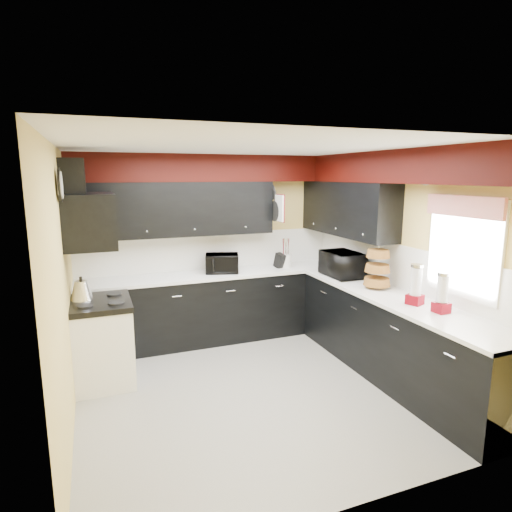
{
  "coord_description": "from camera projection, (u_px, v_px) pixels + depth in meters",
  "views": [
    {
      "loc": [
        -1.53,
        -3.95,
        2.24
      ],
      "look_at": [
        0.25,
        0.66,
        1.3
      ],
      "focal_mm": 30.0,
      "sensor_mm": 36.0,
      "label": 1
    }
  ],
  "objects": [
    {
      "name": "baskets",
      "position": [
        377.0,
        268.0,
        4.94
      ],
      "size": [
        0.27,
        0.27,
        0.5
      ],
      "primitive_type": null,
      "color": "brown",
      "rests_on": "upper_right"
    },
    {
      "name": "toaster_oven",
      "position": [
        222.0,
        263.0,
        5.76
      ],
      "size": [
        0.52,
        0.47,
        0.25
      ],
      "primitive_type": "imported",
      "rotation": [
        0.0,
        0.0,
        -0.29
      ],
      "color": "black",
      "rests_on": "counter_back"
    },
    {
      "name": "cab_back",
      "position": [
        217.0,
        307.0,
        5.86
      ],
      "size": [
        3.6,
        0.6,
        0.9
      ],
      "primitive_type": "cube",
      "color": "black",
      "rests_on": "ground"
    },
    {
      "name": "window",
      "position": [
        464.0,
        248.0,
        4.09
      ],
      "size": [
        0.03,
        0.86,
        0.96
      ],
      "primitive_type": null,
      "color": "white",
      "rests_on": "wall_right"
    },
    {
      "name": "wall_back",
      "position": [
        210.0,
        247.0,
        5.99
      ],
      "size": [
        3.6,
        0.06,
        2.5
      ],
      "primitive_type": "cube",
      "color": "#E0C666",
      "rests_on": "ground"
    },
    {
      "name": "ceiling",
      "position": [
        257.0,
        147.0,
        4.11
      ],
      "size": [
        3.6,
        3.6,
        0.06
      ],
      "primitive_type": "cube",
      "color": "white",
      "rests_on": "wall_back"
    },
    {
      "name": "counter_right",
      "position": [
        395.0,
        298.0,
        4.66
      ],
      "size": [
        0.64,
        3.02,
        0.04
      ],
      "primitive_type": "cube",
      "color": "white",
      "rests_on": "cab_right"
    },
    {
      "name": "kettle",
      "position": [
        82.0,
        290.0,
        4.58
      ],
      "size": [
        0.24,
        0.24,
        0.21
      ],
      "primitive_type": null,
      "rotation": [
        0.0,
        0.0,
        0.04
      ],
      "color": "silver",
      "rests_on": "cooktop"
    },
    {
      "name": "dispenser_b",
      "position": [
        442.0,
        295.0,
        4.06
      ],
      "size": [
        0.14,
        0.14,
        0.36
      ],
      "primitive_type": null,
      "rotation": [
        0.0,
        0.0,
        0.06
      ],
      "color": "#66010C",
      "rests_on": "counter_right"
    },
    {
      "name": "clock",
      "position": [
        60.0,
        185.0,
        3.78
      ],
      "size": [
        0.03,
        0.3,
        0.3
      ],
      "primitive_type": null,
      "color": "black",
      "rests_on": "wall_left"
    },
    {
      "name": "pan_low",
      "position": [
        268.0,
        212.0,
        6.08
      ],
      "size": [
        0.03,
        0.24,
        0.42
      ],
      "primitive_type": null,
      "color": "black",
      "rests_on": "upper_back"
    },
    {
      "name": "knife_block",
      "position": [
        280.0,
        261.0,
        6.05
      ],
      "size": [
        0.13,
        0.15,
        0.2
      ],
      "primitive_type": "cube",
      "rotation": [
        0.0,
        0.0,
        0.31
      ],
      "color": "black",
      "rests_on": "counter_back"
    },
    {
      "name": "valance",
      "position": [
        463.0,
        206.0,
        4.0
      ],
      "size": [
        0.04,
        0.88,
        0.2
      ],
      "primitive_type": "cube",
      "color": "red",
      "rests_on": "wall_right"
    },
    {
      "name": "cooktop",
      "position": [
        100.0,
        303.0,
        4.57
      ],
      "size": [
        0.62,
        0.77,
        0.06
      ],
      "primitive_type": "cube",
      "color": "black",
      "rests_on": "stove"
    },
    {
      "name": "splash_back",
      "position": [
        211.0,
        251.0,
        5.99
      ],
      "size": [
        3.6,
        0.02,
        0.5
      ],
      "primitive_type": "cube",
      "color": "white",
      "rests_on": "counter_back"
    },
    {
      "name": "soffit_right",
      "position": [
        404.0,
        167.0,
        4.55
      ],
      "size": [
        0.36,
        3.24,
        0.35
      ],
      "primitive_type": "cube",
      "color": "black",
      "rests_on": "wall_right"
    },
    {
      "name": "pan_mid",
      "position": [
        275.0,
        211.0,
        5.84
      ],
      "size": [
        0.03,
        0.28,
        0.46
      ],
      "primitive_type": null,
      "color": "black",
      "rests_on": "upper_back"
    },
    {
      "name": "upper_right",
      "position": [
        347.0,
        209.0,
        5.64
      ],
      "size": [
        0.35,
        1.8,
        0.7
      ],
      "primitive_type": "cube",
      "color": "black",
      "rests_on": "wall_right"
    },
    {
      "name": "cab_right",
      "position": [
        392.0,
        339.0,
        4.74
      ],
      "size": [
        0.6,
        3.0,
        0.9
      ],
      "primitive_type": "cube",
      "color": "black",
      "rests_on": "ground"
    },
    {
      "name": "soffit_back",
      "position": [
        212.0,
        168.0,
        5.62
      ],
      "size": [
        3.6,
        0.36,
        0.35
      ],
      "primitive_type": "cube",
      "color": "black",
      "rests_on": "wall_back"
    },
    {
      "name": "ground",
      "position": [
        256.0,
        387.0,
        4.57
      ],
      "size": [
        3.6,
        3.6,
        0.0
      ],
      "primitive_type": "plane",
      "color": "gray",
      "rests_on": "ground"
    },
    {
      "name": "stove",
      "position": [
        103.0,
        344.0,
        4.65
      ],
      "size": [
        0.6,
        0.75,
        0.86
      ],
      "primitive_type": "cube",
      "color": "white",
      "rests_on": "ground"
    },
    {
      "name": "splash_right",
      "position": [
        399.0,
        266.0,
        4.98
      ],
      "size": [
        0.02,
        3.6,
        0.5
      ],
      "primitive_type": "cube",
      "color": "white",
      "rests_on": "counter_right"
    },
    {
      "name": "wall_right",
      "position": [
        400.0,
        261.0,
        4.98
      ],
      "size": [
        0.06,
        3.6,
        2.5
      ],
      "primitive_type": "cube",
      "color": "#E0C666",
      "rests_on": "ground"
    },
    {
      "name": "counter_back",
      "position": [
        217.0,
        274.0,
        5.78
      ],
      "size": [
        3.62,
        0.64,
        0.04
      ],
      "primitive_type": "cube",
      "color": "white",
      "rests_on": "cab_back"
    },
    {
      "name": "hood",
      "position": [
        89.0,
        220.0,
        4.38
      ],
      "size": [
        0.5,
        0.78,
        0.55
      ],
      "primitive_type": "cube",
      "color": "black",
      "rests_on": "wall_left"
    },
    {
      "name": "dispenser_a",
      "position": [
        416.0,
        286.0,
        4.33
      ],
      "size": [
        0.19,
        0.19,
        0.39
      ],
      "primitive_type": null,
      "rotation": [
        0.0,
        0.0,
        0.38
      ],
      "color": "maroon",
      "rests_on": "counter_right"
    },
    {
      "name": "pan_top",
      "position": [
        271.0,
        192.0,
        5.91
      ],
      "size": [
        0.03,
        0.22,
        0.4
      ],
      "primitive_type": null,
      "color": "black",
      "rests_on": "upper_back"
    },
    {
      "name": "cut_board",
      "position": [
        279.0,
        208.0,
        5.72
      ],
      "size": [
        0.03,
        0.26,
        0.35
      ],
      "primitive_type": "cube",
      "color": "white",
      "rests_on": "upper_back"
    },
    {
      "name": "upper_back",
      "position": [
        176.0,
        209.0,
        5.55
      ],
      "size": [
        2.6,
        0.35,
        0.7
      ],
      "primitive_type": "cube",
      "color": "black",
      "rests_on": "wall_back"
    },
    {
      "name": "wall_left",
      "position": [
        63.0,
        291.0,
        3.7
      ],
      "size": [
        0.06,
        3.6,
        2.5
      ],
      "primitive_type": "cube",
      "color": "#E0C666",
      "rests_on": "ground"
    },
    {
      "name": "microwave",
      "position": [
        343.0,
        264.0,
        5.53
      ],
      "size": [
        0.39,
        0.58,
        0.32
      ],
      "primitive_type": "imported",
      "rotation": [
        0.0,
        0.0,
        1.57
      ],
      "color": "black",
      "rests_on": "counter_right"
    },
    {
      "name": "utensil_crock",
      "position": [
        286.0,
        261.0,
        6.11
      ],
      "size": [
        0.22,
        0.22,
        0.18
      ],
      "primitive_type": "cylinder",
      "rotation": [
        0.0,
        0.0,
        0.38
      ],
      "color": "silver",
      "rests_on": "counter_back"
    },
    {
      "name": "hood_duct",
      "position": [
        72.0,
        179.0,
        4.26
      ],
      "size": [
        0.24,
        0.4,
        0.4
      ],
      "primitive_type": "cube",
      "color": "black",
      "rests_on": "wall_left"
    },
    {
      "name": "deco_plate",
      "position": [
        427.0,
        174.0,
        4.46
      ],
      "size": [
        0.03,
        0.24,
        0.24
      ],
      "primitive_type": null,
      "color": "white",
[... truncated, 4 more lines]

